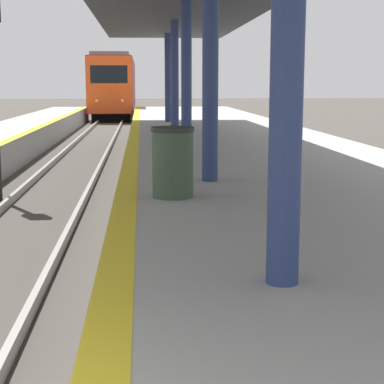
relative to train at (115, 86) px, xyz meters
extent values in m
cube|color=black|center=(0.00, 0.07, -1.87)|extent=(2.31, 16.40, 0.55)
cube|color=maroon|center=(0.00, 0.07, 0.12)|extent=(2.72, 18.23, 3.43)
cube|color=#E54C19|center=(0.00, -8.96, 0.12)|extent=(2.66, 0.16, 3.36)
cube|color=black|center=(0.00, -9.02, 0.72)|extent=(2.17, 0.06, 1.03)
cube|color=slate|center=(0.00, 0.07, 1.95)|extent=(2.31, 17.31, 0.24)
sphere|color=white|center=(-0.75, -9.02, -0.83)|extent=(0.18, 0.18, 0.18)
sphere|color=white|center=(0.75, -9.02, -0.83)|extent=(0.18, 0.18, 0.18)
cylinder|color=navy|center=(2.91, -42.90, 0.40)|extent=(0.24, 0.24, 3.37)
cylinder|color=navy|center=(2.91, -37.76, 0.40)|extent=(0.24, 0.24, 3.37)
cylinder|color=navy|center=(2.91, -32.61, 0.40)|extent=(0.24, 0.24, 3.37)
cylinder|color=navy|center=(2.91, -27.46, 0.40)|extent=(0.24, 0.24, 3.37)
cylinder|color=navy|center=(2.91, -22.32, 0.40)|extent=(0.24, 0.24, 3.37)
cylinder|color=#384C38|center=(2.27, -39.15, -0.85)|extent=(0.54, 0.54, 0.86)
cylinder|color=#262626|center=(2.27, -39.15, -0.39)|extent=(0.57, 0.57, 0.06)
camera|label=1|loc=(1.87, -47.48, 0.20)|focal=60.00mm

